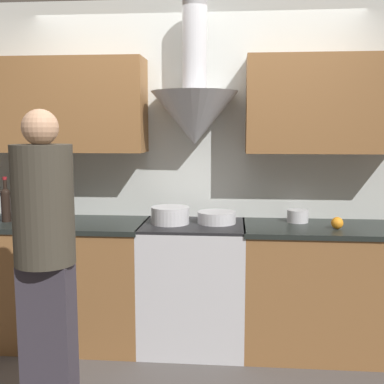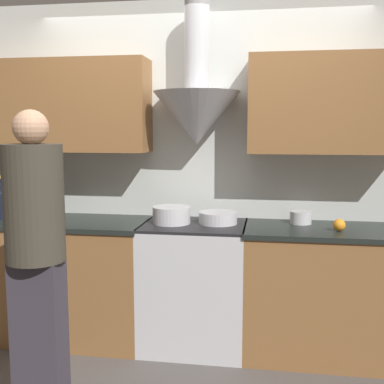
{
  "view_description": "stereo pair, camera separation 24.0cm",
  "coord_description": "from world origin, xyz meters",
  "px_view_note": "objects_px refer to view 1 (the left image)",
  "views": [
    {
      "loc": [
        0.29,
        -3.09,
        1.63
      ],
      "look_at": [
        0.0,
        0.26,
        1.18
      ],
      "focal_mm": 45.0,
      "sensor_mm": 36.0,
      "label": 1
    },
    {
      "loc": [
        0.53,
        -3.06,
        1.63
      ],
      "look_at": [
        0.0,
        0.26,
        1.18
      ],
      "focal_mm": 45.0,
      "sensor_mm": 36.0,
      "label": 2
    }
  ],
  "objects_px": {
    "wine_bottle_8": "(55,205)",
    "stock_pot": "(170,215)",
    "wine_bottle_6": "(32,203)",
    "mixing_bowl": "(217,217)",
    "saucepan": "(298,216)",
    "person_foreground_left": "(45,259)",
    "wine_bottle_5": "(18,203)",
    "wine_bottle_4": "(6,203)",
    "wine_bottle_7": "(44,205)",
    "stove_range": "(193,285)",
    "orange_fruit": "(337,223)"
  },
  "relations": [
    {
      "from": "wine_bottle_8",
      "to": "orange_fruit",
      "type": "height_order",
      "value": "wine_bottle_8"
    },
    {
      "from": "wine_bottle_6",
      "to": "wine_bottle_8",
      "type": "bearing_deg",
      "value": -1.9
    },
    {
      "from": "mixing_bowl",
      "to": "person_foreground_left",
      "type": "relative_size",
      "value": 0.16
    },
    {
      "from": "wine_bottle_5",
      "to": "wine_bottle_7",
      "type": "bearing_deg",
      "value": 2.47
    },
    {
      "from": "wine_bottle_8",
      "to": "orange_fruit",
      "type": "bearing_deg",
      "value": -1.48
    },
    {
      "from": "mixing_bowl",
      "to": "person_foreground_left",
      "type": "distance_m",
      "value": 1.44
    },
    {
      "from": "wine_bottle_8",
      "to": "saucepan",
      "type": "relative_size",
      "value": 2.06
    },
    {
      "from": "stock_pot",
      "to": "saucepan",
      "type": "bearing_deg",
      "value": 8.28
    },
    {
      "from": "mixing_bowl",
      "to": "wine_bottle_4",
      "type": "bearing_deg",
      "value": -177.13
    },
    {
      "from": "wine_bottle_7",
      "to": "stove_range",
      "type": "bearing_deg",
      "value": 1.26
    },
    {
      "from": "wine_bottle_6",
      "to": "orange_fruit",
      "type": "xyz_separation_m",
      "value": [
        2.22,
        -0.06,
        -0.1
      ]
    },
    {
      "from": "wine_bottle_8",
      "to": "stock_pot",
      "type": "distance_m",
      "value": 0.86
    },
    {
      "from": "wine_bottle_6",
      "to": "mixing_bowl",
      "type": "height_order",
      "value": "wine_bottle_6"
    },
    {
      "from": "wine_bottle_8",
      "to": "stock_pot",
      "type": "relative_size",
      "value": 1.17
    },
    {
      "from": "person_foreground_left",
      "to": "stove_range",
      "type": "bearing_deg",
      "value": 58.94
    },
    {
      "from": "wine_bottle_6",
      "to": "stock_pot",
      "type": "bearing_deg",
      "value": 1.71
    },
    {
      "from": "stock_pot",
      "to": "mixing_bowl",
      "type": "relative_size",
      "value": 0.99
    },
    {
      "from": "wine_bottle_6",
      "to": "mixing_bowl",
      "type": "relative_size",
      "value": 1.25
    },
    {
      "from": "stock_pot",
      "to": "person_foreground_left",
      "type": "height_order",
      "value": "person_foreground_left"
    },
    {
      "from": "stove_range",
      "to": "orange_fruit",
      "type": "xyz_separation_m",
      "value": [
        1.01,
        -0.09,
        0.5
      ]
    },
    {
      "from": "wine_bottle_8",
      "to": "mixing_bowl",
      "type": "relative_size",
      "value": 1.15
    },
    {
      "from": "wine_bottle_8",
      "to": "person_foreground_left",
      "type": "distance_m",
      "value": 1.14
    },
    {
      "from": "orange_fruit",
      "to": "person_foreground_left",
      "type": "xyz_separation_m",
      "value": [
        -1.69,
        -1.03,
        -0.01
      ]
    },
    {
      "from": "wine_bottle_5",
      "to": "stock_pot",
      "type": "xyz_separation_m",
      "value": [
        1.14,
        0.04,
        -0.08
      ]
    },
    {
      "from": "person_foreground_left",
      "to": "orange_fruit",
      "type": "bearing_deg",
      "value": 31.38
    },
    {
      "from": "wine_bottle_4",
      "to": "wine_bottle_6",
      "type": "distance_m",
      "value": 0.2
    },
    {
      "from": "wine_bottle_5",
      "to": "person_foreground_left",
      "type": "bearing_deg",
      "value": -59.28
    },
    {
      "from": "stove_range",
      "to": "wine_bottle_7",
      "type": "relative_size",
      "value": 2.83
    },
    {
      "from": "wine_bottle_5",
      "to": "wine_bottle_7",
      "type": "relative_size",
      "value": 1.04
    },
    {
      "from": "wine_bottle_5",
      "to": "wine_bottle_6",
      "type": "bearing_deg",
      "value": 3.09
    },
    {
      "from": "mixing_bowl",
      "to": "person_foreground_left",
      "type": "xyz_separation_m",
      "value": [
        -0.84,
        -1.16,
        -0.02
      ]
    },
    {
      "from": "wine_bottle_5",
      "to": "stock_pot",
      "type": "bearing_deg",
      "value": 1.84
    },
    {
      "from": "wine_bottle_4",
      "to": "wine_bottle_5",
      "type": "bearing_deg",
      "value": -2.04
    },
    {
      "from": "stock_pot",
      "to": "mixing_bowl",
      "type": "height_order",
      "value": "stock_pot"
    },
    {
      "from": "wine_bottle_4",
      "to": "mixing_bowl",
      "type": "height_order",
      "value": "wine_bottle_4"
    },
    {
      "from": "stock_pot",
      "to": "person_foreground_left",
      "type": "bearing_deg",
      "value": -114.14
    },
    {
      "from": "wine_bottle_4",
      "to": "person_foreground_left",
      "type": "xyz_separation_m",
      "value": [
        0.74,
        -1.08,
        -0.11
      ]
    },
    {
      "from": "wine_bottle_6",
      "to": "mixing_bowl",
      "type": "bearing_deg",
      "value": 3.19
    },
    {
      "from": "orange_fruit",
      "to": "saucepan",
      "type": "relative_size",
      "value": 0.53
    },
    {
      "from": "saucepan",
      "to": "person_foreground_left",
      "type": "xyz_separation_m",
      "value": [
        -1.44,
        -1.25,
        -0.02
      ]
    },
    {
      "from": "stock_pot",
      "to": "saucepan",
      "type": "height_order",
      "value": "stock_pot"
    },
    {
      "from": "wine_bottle_5",
      "to": "saucepan",
      "type": "xyz_separation_m",
      "value": [
        2.08,
        0.17,
        -0.09
      ]
    },
    {
      "from": "saucepan",
      "to": "orange_fruit",
      "type": "bearing_deg",
      "value": -43.02
    },
    {
      "from": "stock_pot",
      "to": "person_foreground_left",
      "type": "relative_size",
      "value": 0.16
    },
    {
      "from": "wine_bottle_8",
      "to": "orange_fruit",
      "type": "xyz_separation_m",
      "value": [
        2.04,
        -0.05,
        -0.09
      ]
    },
    {
      "from": "wine_bottle_6",
      "to": "person_foreground_left",
      "type": "xyz_separation_m",
      "value": [
        0.53,
        -1.09,
        -0.12
      ]
    },
    {
      "from": "saucepan",
      "to": "wine_bottle_6",
      "type": "bearing_deg",
      "value": -175.14
    },
    {
      "from": "wine_bottle_4",
      "to": "stove_range",
      "type": "bearing_deg",
      "value": 1.22
    },
    {
      "from": "stove_range",
      "to": "wine_bottle_8",
      "type": "xyz_separation_m",
      "value": [
        -1.03,
        -0.03,
        0.6
      ]
    },
    {
      "from": "stove_range",
      "to": "wine_bottle_7",
      "type": "xyz_separation_m",
      "value": [
        -1.11,
        -0.02,
        0.59
      ]
    }
  ]
}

